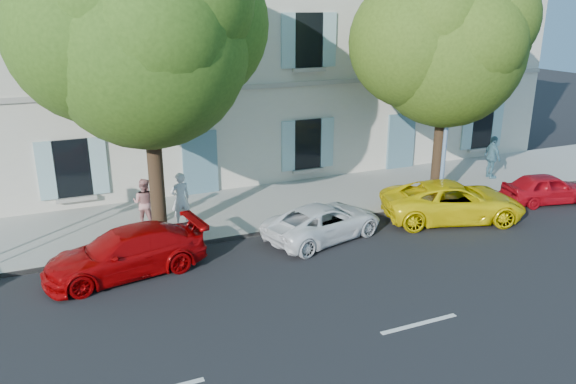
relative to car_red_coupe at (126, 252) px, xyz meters
name	(u,v)px	position (x,y,z in m)	size (l,w,h in m)	color
ground	(336,255)	(5.70, -1.19, -0.62)	(90.00, 90.00, 0.00)	black
sidewalk	(278,205)	(5.70, 3.26, -0.54)	(36.00, 4.50, 0.15)	#A09E96
kerb	(303,226)	(5.70, 1.09, -0.54)	(36.00, 0.16, 0.16)	#9E998E
building	(224,27)	(5.70, 9.01, 5.38)	(28.00, 7.00, 12.00)	beige
car_red_coupe	(126,252)	(0.00, 0.00, 0.00)	(1.73, 4.27, 1.24)	#9F0406
car_white_coupe	(324,222)	(5.92, 0.09, -0.08)	(1.79, 3.89, 1.08)	white
car_yellow_supercar	(453,201)	(10.59, -0.20, 0.03)	(2.16, 4.69, 1.30)	yellow
car_red_hatchback	(547,188)	(14.85, -0.18, -0.07)	(1.30, 3.23, 1.10)	#B70B16
tree_left	(146,45)	(1.24, 1.70, 5.20)	(5.68, 5.68, 8.80)	#3A2819
tree_right	(447,51)	(11.46, 1.84, 4.73)	(5.26, 5.26, 8.10)	#3A2819
street_lamp	(454,78)	(11.37, 1.27, 3.89)	(0.37, 1.65, 7.69)	#7293BF
pedestrian_a	(180,199)	(2.08, 2.54, 0.40)	(0.63, 0.42, 1.74)	silver
pedestrian_b	(145,203)	(1.01, 2.91, 0.32)	(0.76, 0.59, 1.57)	tan
pedestrian_c	(492,157)	(14.84, 2.68, 0.40)	(1.02, 0.42, 1.73)	teal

